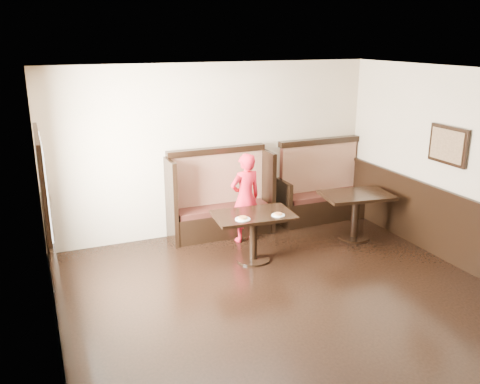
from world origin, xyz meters
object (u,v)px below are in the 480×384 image
booth_main (220,203)px  table_main (253,225)px  table_neighbor (356,205)px  child (245,198)px  booth_neighbor (321,193)px

booth_main → table_main: (0.07, -1.20, 0.03)m
table_main → table_neighbor: bearing=9.1°
table_main → child: (0.20, 0.76, 0.17)m
table_main → table_neighbor: 1.90m
booth_main → booth_neighbor: size_ratio=1.06×
table_neighbor → table_main: bearing=-167.2°
booth_neighbor → child: 1.76m
booth_neighbor → child: same height
booth_main → table_neighbor: size_ratio=1.48×
child → table_main: bearing=68.2°
booth_main → child: same height
booth_main → booth_neighbor: 1.95m
table_neighbor → child: size_ratio=0.82×
table_main → booth_main: bearing=97.9°
booth_main → child: 0.56m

